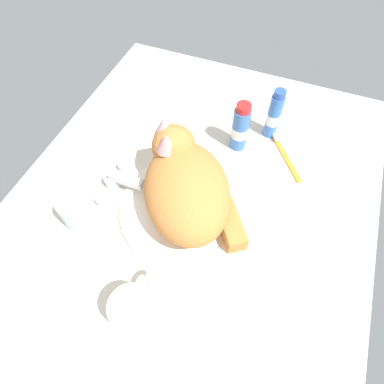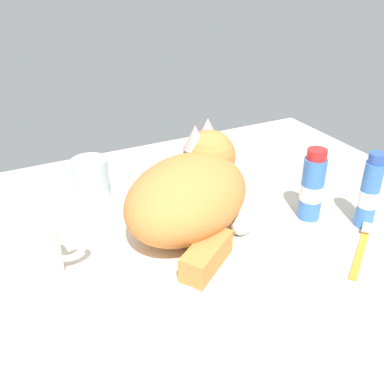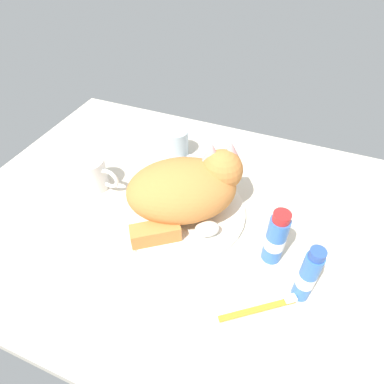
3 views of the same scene
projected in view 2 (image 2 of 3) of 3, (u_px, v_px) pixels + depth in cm
name	position (u px, v px, depth cm)	size (l,w,h in cm)	color
ground_plane	(187.00, 242.00, 79.71)	(110.00, 82.50, 3.00)	beige
sink_basin	(187.00, 232.00, 78.71)	(30.85, 30.85, 1.12)	white
faucet	(149.00, 182.00, 91.85)	(13.56, 10.15, 5.10)	silver
cat	(192.00, 191.00, 76.11)	(31.19, 29.72, 16.41)	#D17F3D
coffee_mug	(37.00, 255.00, 66.50)	(12.07, 7.94, 8.69)	white
rinse_cup	(91.00, 178.00, 89.24)	(7.17, 7.17, 8.16)	silver
toothpaste_bottle	(312.00, 187.00, 81.11)	(4.24, 4.24, 13.78)	#3870C6
mouthwash_bottle	(369.00, 193.00, 78.59)	(3.43, 3.43, 14.30)	#3870C6
toothbrush	(361.00, 248.00, 74.67)	(13.24, 10.31, 1.60)	orange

